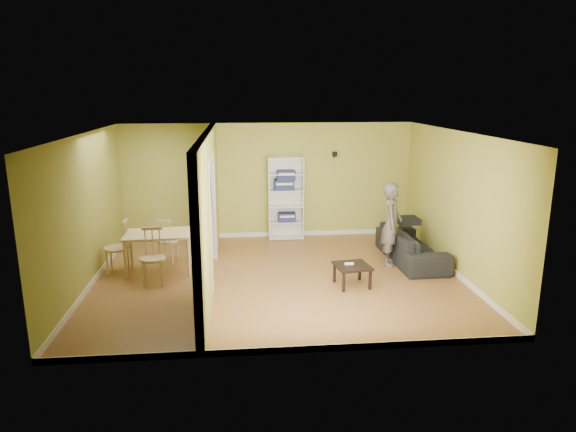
# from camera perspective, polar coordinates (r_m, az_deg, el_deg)

# --- Properties ---
(room_shell) EXTENTS (6.50, 6.50, 6.50)m
(room_shell) POSITION_cam_1_polar(r_m,az_deg,el_deg) (8.96, -1.15, 0.91)
(room_shell) COLOR olive
(room_shell) RESTS_ON ground
(partition) EXTENTS (0.22, 5.50, 2.60)m
(partition) POSITION_cam_1_polar(r_m,az_deg,el_deg) (8.95, -8.83, 0.73)
(partition) COLOR tan
(partition) RESTS_ON ground
(wall_speaker) EXTENTS (0.10, 0.10, 0.10)m
(wall_speaker) POSITION_cam_1_polar(r_m,az_deg,el_deg) (11.69, 5.21, 6.87)
(wall_speaker) COLOR black
(wall_speaker) RESTS_ON room_shell
(sofa) EXTENTS (2.15, 0.97, 0.81)m
(sofa) POSITION_cam_1_polar(r_m,az_deg,el_deg) (10.41, 13.56, -2.73)
(sofa) COLOR black
(sofa) RESTS_ON ground
(person) EXTENTS (0.84, 0.75, 1.90)m
(person) POSITION_cam_1_polar(r_m,az_deg,el_deg) (9.96, 11.47, -0.13)
(person) COLOR slate
(person) RESTS_ON ground
(bookshelf) EXTENTS (0.79, 0.35, 1.87)m
(bookshelf) POSITION_cam_1_polar(r_m,az_deg,el_deg) (11.60, -0.28, 2.05)
(bookshelf) COLOR white
(bookshelf) RESTS_ON ground
(paper_box_navy_a) EXTENTS (0.39, 0.25, 0.20)m
(paper_box_navy_a) POSITION_cam_1_polar(r_m,az_deg,el_deg) (11.66, -0.13, -0.11)
(paper_box_navy_a) COLOR navy
(paper_box_navy_a) RESTS_ON bookshelf
(paper_box_navy_b) EXTENTS (0.44, 0.29, 0.22)m
(paper_box_navy_b) POSITION_cam_1_polar(r_m,az_deg,el_deg) (11.49, -0.43, 3.49)
(paper_box_navy_b) COLOR navy
(paper_box_navy_b) RESTS_ON bookshelf
(paper_box_navy_c) EXTENTS (0.41, 0.27, 0.21)m
(paper_box_navy_c) POSITION_cam_1_polar(r_m,az_deg,el_deg) (11.46, -0.22, 4.48)
(paper_box_navy_c) COLOR navy
(paper_box_navy_c) RESTS_ON bookshelf
(coffee_table) EXTENTS (0.57, 0.57, 0.38)m
(coffee_table) POSITION_cam_1_polar(r_m,az_deg,el_deg) (8.94, 7.15, -5.75)
(coffee_table) COLOR black
(coffee_table) RESTS_ON ground
(game_controller) EXTENTS (0.15, 0.04, 0.03)m
(game_controller) POSITION_cam_1_polar(r_m,az_deg,el_deg) (8.93, 6.81, -5.27)
(game_controller) COLOR white
(game_controller) RESTS_ON coffee_table
(dining_table) EXTENTS (1.20, 0.80, 0.75)m
(dining_table) POSITION_cam_1_polar(r_m,az_deg,el_deg) (9.73, -14.24, -2.29)
(dining_table) COLOR tan
(dining_table) RESTS_ON ground
(chair_left) EXTENTS (0.46, 0.46, 1.01)m
(chair_left) POSITION_cam_1_polar(r_m,az_deg,el_deg) (9.95, -18.49, -3.26)
(chair_left) COLOR tan
(chair_left) RESTS_ON ground
(chair_near) EXTENTS (0.48, 0.48, 0.98)m
(chair_near) POSITION_cam_1_polar(r_m,az_deg,el_deg) (9.21, -14.82, -4.41)
(chair_near) COLOR tan
(chair_near) RESTS_ON ground
(chair_far) EXTENTS (0.49, 0.49, 0.88)m
(chair_far) POSITION_cam_1_polar(r_m,az_deg,el_deg) (10.39, -13.22, -2.56)
(chair_far) COLOR tan
(chair_far) RESTS_ON ground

